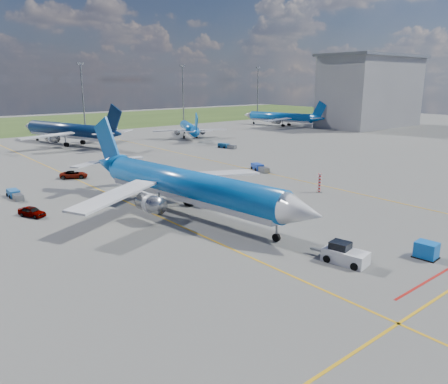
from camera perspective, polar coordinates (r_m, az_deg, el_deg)
ground at (r=46.90m, az=-0.07°, el=-6.98°), size 400.00×400.00×0.00m
taxiway_lines at (r=69.61m, az=-14.58°, el=-0.27°), size 60.25×160.00×0.02m
floodlight_masts at (r=148.68m, az=-25.26°, el=11.35°), size 202.20×0.50×22.70m
terminal_building at (r=174.98m, az=18.60°, el=12.39°), size 42.00×22.00×26.00m
warning_post at (r=69.78m, az=12.36°, el=1.17°), size 0.50×0.50×3.00m
bg_jet_n at (r=126.95m, az=-19.67°, el=5.86°), size 43.11×49.95×11.13m
bg_jet_ne at (r=135.16m, az=-4.54°, el=7.12°), size 35.31×38.64×8.19m
bg_jet_ene at (r=170.43m, az=7.38°, el=8.56°), size 35.59×42.06×9.59m
main_airliner at (r=57.55m, az=-4.71°, el=-2.92°), size 37.92×46.90×11.32m
pushback_tug at (r=44.00m, az=15.44°, el=-7.89°), size 2.91×5.99×1.99m
uld_container at (r=47.88m, az=24.92°, el=-6.90°), size 1.79×2.16×1.62m
service_car_a at (r=61.49m, az=-23.80°, el=-2.35°), size 3.09×4.17×1.32m
service_car_b at (r=82.70m, az=-19.04°, el=2.17°), size 5.31×4.13×1.34m
service_car_c at (r=74.49m, az=-11.12°, el=1.34°), size 2.77×4.32×1.16m
baggage_tug_w at (r=85.03m, az=4.67°, el=3.16°), size 2.92×5.51×1.20m
baggage_tug_c at (r=72.22m, az=-25.64°, el=-0.31°), size 1.40×4.86×1.09m
baggage_tug_e at (r=113.17m, az=0.33°, el=6.02°), size 2.45×5.41×1.18m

